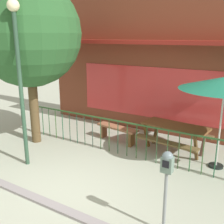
{
  "coord_description": "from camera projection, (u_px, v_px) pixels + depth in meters",
  "views": [
    {
      "loc": [
        3.54,
        -3.88,
        3.17
      ],
      "look_at": [
        -0.44,
        2.58,
        1.05
      ],
      "focal_mm": 43.59,
      "sensor_mm": 36.0,
      "label": 1
    }
  ],
  "objects": [
    {
      "name": "street_lamp",
      "position": [
        18.0,
        62.0,
        6.3
      ],
      "size": [
        0.28,
        0.28,
        3.96
      ],
      "color": "#2A4934",
      "rests_on": "ground"
    },
    {
      "name": "patio_bench",
      "position": [
        117.0,
        130.0,
        8.4
      ],
      "size": [
        1.43,
        0.53,
        0.48
      ],
      "color": "#945B3E",
      "rests_on": "ground"
    },
    {
      "name": "patio_fence_front",
      "position": [
        118.0,
        131.0,
        7.43
      ],
      "size": [
        6.9,
        0.04,
        0.97
      ],
      "color": "#295025",
      "rests_on": "ground"
    },
    {
      "name": "pub_storefront",
      "position": [
        156.0,
        47.0,
        8.84
      ],
      "size": [
        8.18,
        1.23,
        5.67
      ],
      "color": "#551B13",
      "rests_on": "ground"
    },
    {
      "name": "ground",
      "position": [
        66.0,
        189.0,
        5.82
      ],
      "size": [
        40.0,
        40.0,
        0.0
      ],
      "primitive_type": "plane",
      "color": "#A2A793"
    },
    {
      "name": "curb_edge",
      "position": [
        46.0,
        204.0,
        5.33
      ],
      "size": [
        11.46,
        0.2,
        0.11
      ],
      "primitive_type": "cube",
      "color": "gray",
      "rests_on": "ground"
    },
    {
      "name": "street_tree",
      "position": [
        28.0,
        34.0,
        7.62
      ],
      "size": [
        3.02,
        3.02,
        4.75
      ],
      "color": "brown",
      "rests_on": "ground"
    },
    {
      "name": "picnic_table_left",
      "position": [
        175.0,
        131.0,
        7.61
      ],
      "size": [
        1.94,
        1.55,
        0.79
      ],
      "color": "brown",
      "rests_on": "ground"
    },
    {
      "name": "parking_meter_far",
      "position": [
        167.0,
        171.0,
        4.27
      ],
      "size": [
        0.18,
        0.17,
        1.46
      ],
      "color": "gray",
      "rests_on": "ground"
    }
  ]
}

